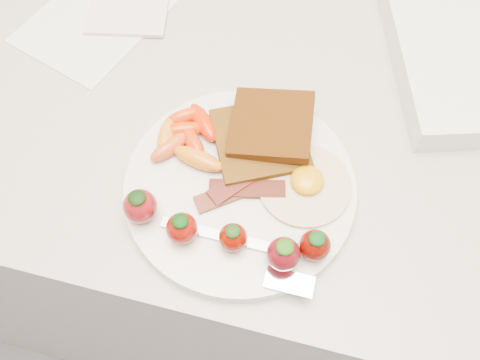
# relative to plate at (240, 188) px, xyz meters

# --- Properties ---
(counter) EXTENTS (2.00, 0.60, 0.90)m
(counter) POSITION_rel_plate_xyz_m (0.03, 0.15, -0.46)
(counter) COLOR gray
(counter) RESTS_ON ground
(plate) EXTENTS (0.27, 0.27, 0.02)m
(plate) POSITION_rel_plate_xyz_m (0.00, 0.00, 0.00)
(plate) COLOR beige
(plate) RESTS_ON counter
(toast_lower) EXTENTS (0.14, 0.14, 0.01)m
(toast_lower) POSITION_rel_plate_xyz_m (0.01, 0.06, 0.02)
(toast_lower) COLOR #48250B
(toast_lower) RESTS_ON plate
(toast_upper) EXTENTS (0.11, 0.11, 0.02)m
(toast_upper) POSITION_rel_plate_xyz_m (0.02, 0.08, 0.03)
(toast_upper) COLOR black
(toast_upper) RESTS_ON toast_lower
(fried_egg) EXTENTS (0.11, 0.11, 0.02)m
(fried_egg) POSITION_rel_plate_xyz_m (0.07, 0.02, 0.01)
(fried_egg) COLOR beige
(fried_egg) RESTS_ON plate
(bacon_strips) EXTENTS (0.10, 0.09, 0.01)m
(bacon_strips) POSITION_rel_plate_xyz_m (0.00, -0.01, 0.01)
(bacon_strips) COLOR #370F05
(bacon_strips) RESTS_ON plate
(baby_carrots) EXTENTS (0.09, 0.10, 0.02)m
(baby_carrots) POSITION_rel_plate_xyz_m (-0.08, 0.04, 0.02)
(baby_carrots) COLOR #C63300
(baby_carrots) RESTS_ON plate
(strawberries) EXTENTS (0.23, 0.05, 0.05)m
(strawberries) POSITION_rel_plate_xyz_m (0.00, -0.07, 0.03)
(strawberries) COLOR maroon
(strawberries) RESTS_ON plate
(fork) EXTENTS (0.18, 0.05, 0.00)m
(fork) POSITION_rel_plate_xyz_m (0.03, -0.08, 0.01)
(fork) COLOR silver
(fork) RESTS_ON plate
(paper_sheet) EXTENTS (0.22, 0.25, 0.00)m
(paper_sheet) POSITION_rel_plate_xyz_m (-0.27, 0.22, -0.01)
(paper_sheet) COLOR silver
(paper_sheet) RESTS_ON counter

